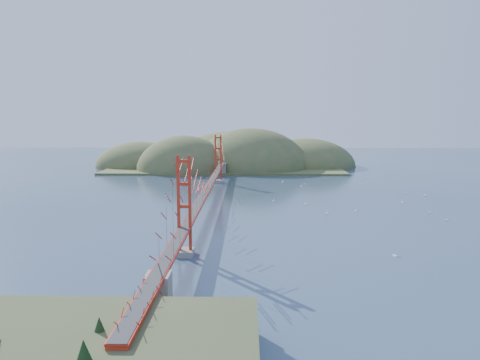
{
  "coord_description": "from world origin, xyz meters",
  "views": [
    {
      "loc": [
        7.37,
        -82.49,
        16.0
      ],
      "look_at": [
        5.83,
        0.0,
        4.8
      ],
      "focal_mm": 35.0,
      "sensor_mm": 36.0,
      "label": 1
    }
  ],
  "objects_px": {
    "bridge": "(207,167)",
    "sailboat_0": "(327,213)",
    "fort": "(159,314)",
    "sailboat_1": "(306,203)",
    "sailboat_2": "(447,219)"
  },
  "relations": [
    {
      "from": "sailboat_1",
      "to": "sailboat_0",
      "type": "bearing_deg",
      "value": -74.54
    },
    {
      "from": "bridge",
      "to": "fort",
      "type": "height_order",
      "value": "bridge"
    },
    {
      "from": "fort",
      "to": "sailboat_0",
      "type": "distance_m",
      "value": 46.11
    },
    {
      "from": "sailboat_0",
      "to": "sailboat_1",
      "type": "height_order",
      "value": "sailboat_0"
    },
    {
      "from": "bridge",
      "to": "sailboat_0",
      "type": "distance_m",
      "value": 22.39
    },
    {
      "from": "sailboat_1",
      "to": "sailboat_2",
      "type": "distance_m",
      "value": 24.2
    },
    {
      "from": "fort",
      "to": "sailboat_0",
      "type": "bearing_deg",
      "value": 64.39
    },
    {
      "from": "sailboat_0",
      "to": "sailboat_2",
      "type": "distance_m",
      "value": 18.46
    },
    {
      "from": "fort",
      "to": "bridge",
      "type": "bearing_deg",
      "value": 90.48
    },
    {
      "from": "bridge",
      "to": "fort",
      "type": "bearing_deg",
      "value": -89.52
    },
    {
      "from": "fort",
      "to": "sailboat_2",
      "type": "height_order",
      "value": "fort"
    },
    {
      "from": "sailboat_0",
      "to": "sailboat_1",
      "type": "bearing_deg",
      "value": 105.46
    },
    {
      "from": "sailboat_1",
      "to": "sailboat_2",
      "type": "xyz_separation_m",
      "value": [
        20.29,
        -13.19,
        -0.0
      ]
    },
    {
      "from": "sailboat_0",
      "to": "sailboat_2",
      "type": "height_order",
      "value": "sailboat_0"
    },
    {
      "from": "bridge",
      "to": "sailboat_2",
      "type": "bearing_deg",
      "value": -15.98
    }
  ]
}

